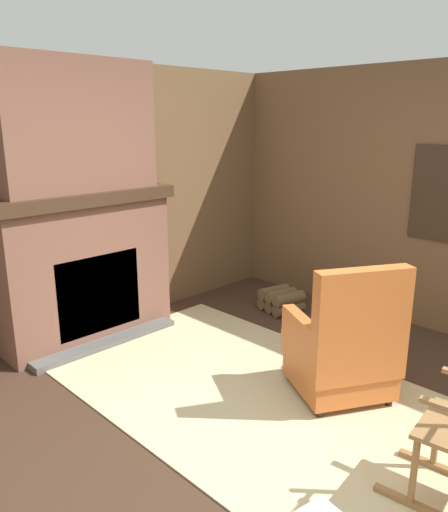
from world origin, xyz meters
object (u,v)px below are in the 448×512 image
armchair (344,350)px  firewood_stack (281,300)px  oil_lamp_vase (40,185)px  storage_case (126,179)px  decorative_plate_on_mantel (90,176)px

armchair → firewood_stack: (-1.39, 1.02, -0.25)m
oil_lamp_vase → storage_case: bearing=90.0°
armchair → firewood_stack: 1.74m
armchair → oil_lamp_vase: bearing=56.0°
firewood_stack → decorative_plate_on_mantel: bearing=-117.9°
oil_lamp_vase → decorative_plate_on_mantel: oil_lamp_vase is taller
armchair → storage_case: 2.50m
firewood_stack → storage_case: bearing=-123.7°
oil_lamp_vase → storage_case: oil_lamp_vase is taller
oil_lamp_vase → decorative_plate_on_mantel: size_ratio=0.99×
firewood_stack → oil_lamp_vase: 2.66m
armchair → decorative_plate_on_mantel: decorative_plate_on_mantel is taller
firewood_stack → decorative_plate_on_mantel: (-0.88, -1.66, 1.37)m
armchair → firewood_stack: size_ratio=2.29×
armchair → decorative_plate_on_mantel: size_ratio=4.27×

